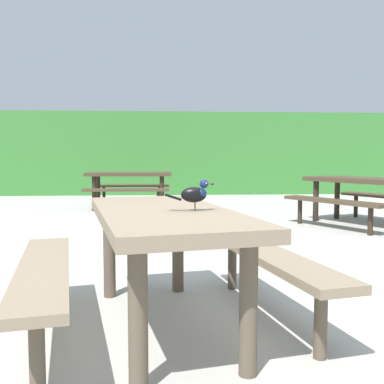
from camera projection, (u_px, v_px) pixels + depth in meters
ground_plane at (172, 332)px, 2.65m from camera, size 60.00×60.00×0.00m
hedge_wall at (164, 154)px, 13.20m from camera, size 28.00×1.77×2.34m
picnic_table_foreground at (163, 239)px, 2.69m from camera, size 2.00×2.02×0.74m
bird_grackle at (196, 193)px, 2.56m from camera, size 0.29×0.07×0.18m
picnic_table_mid_left at (363, 190)px, 6.84m from camera, size 2.30×2.31×0.74m
picnic_table_mid_right at (129, 181)px, 9.42m from camera, size 1.81×1.70×0.74m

